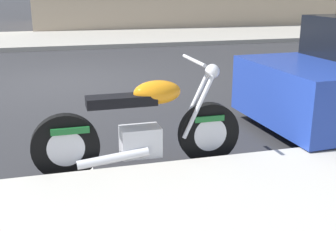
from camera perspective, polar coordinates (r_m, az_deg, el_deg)
ground_plane at (r=8.60m, az=-13.31°, el=4.44°), size 260.00×260.00×0.00m
parking_stall_stripe at (r=4.77m, az=-11.30°, el=-5.41°), size 0.12×2.20×0.01m
parked_motorcycle at (r=4.21m, az=-3.51°, el=-1.91°), size 2.13×0.62×1.12m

